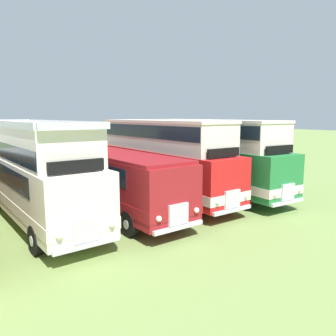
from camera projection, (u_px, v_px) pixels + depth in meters
name	position (u px, v px, depth m)	size (l,w,h in m)	color
ground_plane	(110.00, 210.00, 16.87)	(200.00, 200.00, 0.00)	#7A934C
bus_second_in_row	(34.00, 169.00, 14.90)	(3.14, 11.27, 4.52)	silver
bus_third_in_row	(108.00, 176.00, 16.68)	(3.12, 11.34, 2.99)	maroon
bus_fourth_in_row	(163.00, 156.00, 18.69)	(2.83, 10.58, 4.49)	red
bus_fifth_in_row	(209.00, 152.00, 20.63)	(2.80, 11.64, 4.49)	#237538
rope_fence_line	(49.00, 168.00, 26.01)	(19.91, 0.08, 1.05)	#8C704C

